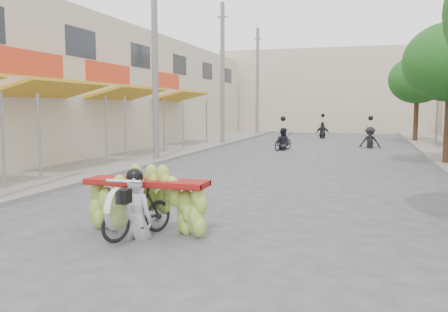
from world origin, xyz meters
TOP-DOWN VIEW (x-y plane):
  - ground at (0.00, 0.00)m, footprint 120.00×120.00m
  - sidewalk_left at (-7.00, 15.00)m, footprint 4.00×60.00m
  - shophouse_row_left at (-11.98, 13.98)m, footprint 9.77×40.00m
  - far_building at (0.00, 38.00)m, footprint 20.00×6.00m
  - utility_pole_mid at (-5.40, 12.00)m, footprint 0.60×0.24m
  - utility_pole_far at (-5.40, 21.00)m, footprint 0.60×0.24m
  - utility_pole_back at (-5.40, 30.00)m, footprint 0.60×0.24m
  - street_tree_far at (5.40, 26.00)m, footprint 3.40×3.40m
  - banana_motorbike at (-1.10, 2.13)m, footprint 2.20×1.74m
  - bg_motorbike_a at (-1.48, 18.51)m, footprint 1.04×1.62m
  - bg_motorbike_b at (2.73, 21.09)m, footprint 1.06×1.79m
  - bg_motorbike_c at (-0.35, 28.07)m, footprint 1.02×1.70m

SIDE VIEW (x-z plane):
  - ground at x=0.00m, z-range 0.00..0.00m
  - sidewalk_left at x=-7.00m, z-range 0.00..0.12m
  - banana_motorbike at x=-1.10m, z-range -0.30..1.65m
  - bg_motorbike_a at x=-1.48m, z-range -0.22..1.73m
  - bg_motorbike_c at x=-0.35m, z-range -0.18..1.77m
  - bg_motorbike_b at x=2.73m, z-range -0.14..1.81m
  - shophouse_row_left at x=-11.98m, z-range 0.00..6.00m
  - far_building at x=0.00m, z-range 0.00..7.00m
  - street_tree_far at x=5.40m, z-range 1.16..6.41m
  - utility_pole_mid at x=-5.40m, z-range 0.03..8.03m
  - utility_pole_far at x=-5.40m, z-range 0.03..8.03m
  - utility_pole_back at x=-5.40m, z-range 0.03..8.03m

